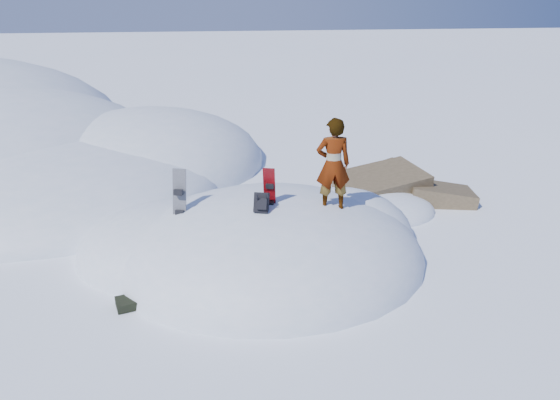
{
  "coord_description": "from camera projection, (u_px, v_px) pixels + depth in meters",
  "views": [
    {
      "loc": [
        -1.06,
        -10.94,
        5.9
      ],
      "look_at": [
        0.26,
        0.3,
        1.32
      ],
      "focal_mm": 35.0,
      "sensor_mm": 36.0,
      "label": 1
    }
  ],
  "objects": [
    {
      "name": "gear_pile",
      "position": [
        135.0,
        301.0,
        10.61
      ],
      "size": [
        0.83,
        0.64,
        0.22
      ],
      "rotation": [
        0.0,
        0.0,
        0.29
      ],
      "color": "black",
      "rests_on": "ground"
    },
    {
      "name": "snowboard_dark",
      "position": [
        179.0,
        204.0,
        11.71
      ],
      "size": [
        0.37,
        0.39,
        1.55
      ],
      "rotation": [
        0.0,
        0.0,
        -0.28
      ],
      "color": "black",
      "rests_on": "snow_mound"
    },
    {
      "name": "ground",
      "position": [
        270.0,
        259.0,
        12.4
      ],
      "size": [
        120.0,
        120.0,
        0.0
      ],
      "primitive_type": "plane",
      "color": "white",
      "rests_on": "ground"
    },
    {
      "name": "snowboard_red",
      "position": [
        270.0,
        196.0,
        11.54
      ],
      "size": [
        0.3,
        0.28,
        1.34
      ],
      "rotation": [
        0.0,
        0.0,
        -0.28
      ],
      "color": "#A90910",
      "rests_on": "snow_mound"
    },
    {
      "name": "backpack",
      "position": [
        262.0,
        203.0,
        11.22
      ],
      "size": [
        0.37,
        0.44,
        0.49
      ],
      "rotation": [
        0.0,
        0.0,
        -0.26
      ],
      "color": "black",
      "rests_on": "snow_mound"
    },
    {
      "name": "snow_mound",
      "position": [
        262.0,
        255.0,
        12.6
      ],
      "size": [
        8.0,
        6.0,
        3.0
      ],
      "color": "silver",
      "rests_on": "ground"
    },
    {
      "name": "rock_outcrop",
      "position": [
        389.0,
        202.0,
        15.57
      ],
      "size": [
        4.68,
        4.41,
        1.68
      ],
      "color": "brown",
      "rests_on": "ground"
    },
    {
      "name": "person",
      "position": [
        333.0,
        165.0,
        11.42
      ],
      "size": [
        0.74,
        0.49,
        2.01
      ],
      "primitive_type": "imported",
      "rotation": [
        0.0,
        0.0,
        3.12
      ],
      "color": "slate",
      "rests_on": "snow_mound"
    }
  ]
}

